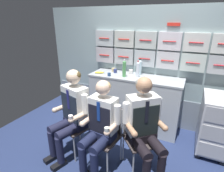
{
  "coord_description": "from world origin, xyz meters",
  "views": [
    {
      "loc": [
        0.72,
        -1.82,
        1.93
      ],
      "look_at": [
        -0.32,
        0.44,
        1.0
      ],
      "focal_mm": 28.77,
      "sensor_mm": 36.0,
      "label": 1
    }
  ],
  "objects_px": {
    "crew_member_right": "(100,124)",
    "folding_chair_by_counter": "(138,131)",
    "folding_chair_right": "(107,129)",
    "folding_chair_left": "(81,119)",
    "service_trolley": "(214,123)",
    "water_bottle_clear": "(140,67)",
    "snack_banana": "(99,72)",
    "espresso_cup_small": "(113,70)",
    "crew_member_by_counter": "(144,124)",
    "crew_member_left": "(71,110)"
  },
  "relations": [
    {
      "from": "folding_chair_right",
      "to": "crew_member_by_counter",
      "type": "xyz_separation_m",
      "value": [
        0.51,
        0.03,
        0.21
      ]
    },
    {
      "from": "service_trolley",
      "to": "snack_banana",
      "type": "xyz_separation_m",
      "value": [
        -1.96,
        0.07,
        0.52
      ]
    },
    {
      "from": "service_trolley",
      "to": "espresso_cup_small",
      "type": "relative_size",
      "value": 12.98
    },
    {
      "from": "crew_member_by_counter",
      "to": "folding_chair_right",
      "type": "bearing_deg",
      "value": -176.84
    },
    {
      "from": "folding_chair_by_counter",
      "to": "snack_banana",
      "type": "distance_m",
      "value": 1.36
    },
    {
      "from": "crew_member_right",
      "to": "crew_member_by_counter",
      "type": "relative_size",
      "value": 0.96
    },
    {
      "from": "water_bottle_clear",
      "to": "snack_banana",
      "type": "distance_m",
      "value": 0.74
    },
    {
      "from": "snack_banana",
      "to": "water_bottle_clear",
      "type": "bearing_deg",
      "value": 20.33
    },
    {
      "from": "espresso_cup_small",
      "to": "folding_chair_right",
      "type": "bearing_deg",
      "value": -69.78
    },
    {
      "from": "folding_chair_by_counter",
      "to": "crew_member_by_counter",
      "type": "distance_m",
      "value": 0.26
    },
    {
      "from": "folding_chair_right",
      "to": "espresso_cup_small",
      "type": "distance_m",
      "value": 1.32
    },
    {
      "from": "crew_member_left",
      "to": "folding_chair_right",
      "type": "bearing_deg",
      "value": 7.36
    },
    {
      "from": "crew_member_by_counter",
      "to": "snack_banana",
      "type": "distance_m",
      "value": 1.45
    },
    {
      "from": "service_trolley",
      "to": "water_bottle_clear",
      "type": "bearing_deg",
      "value": 165.72
    },
    {
      "from": "folding_chair_left",
      "to": "folding_chair_by_counter",
      "type": "bearing_deg",
      "value": 4.1
    },
    {
      "from": "water_bottle_clear",
      "to": "folding_chair_right",
      "type": "bearing_deg",
      "value": -93.95
    },
    {
      "from": "folding_chair_left",
      "to": "espresso_cup_small",
      "type": "xyz_separation_m",
      "value": [
        0.06,
        1.06,
        0.51
      ]
    },
    {
      "from": "folding_chair_right",
      "to": "snack_banana",
      "type": "xyz_separation_m",
      "value": [
        -0.6,
        0.92,
        0.49
      ]
    },
    {
      "from": "folding_chair_by_counter",
      "to": "water_bottle_clear",
      "type": "bearing_deg",
      "value": 107.37
    },
    {
      "from": "folding_chair_left",
      "to": "water_bottle_clear",
      "type": "distance_m",
      "value": 1.37
    },
    {
      "from": "crew_member_left",
      "to": "snack_banana",
      "type": "height_order",
      "value": "crew_member_left"
    },
    {
      "from": "folding_chair_right",
      "to": "snack_banana",
      "type": "bearing_deg",
      "value": 123.27
    },
    {
      "from": "crew_member_right",
      "to": "espresso_cup_small",
      "type": "distance_m",
      "value": 1.41
    },
    {
      "from": "folding_chair_left",
      "to": "folding_chair_right",
      "type": "bearing_deg",
      "value": -9.61
    },
    {
      "from": "crew_member_by_counter",
      "to": "snack_banana",
      "type": "xyz_separation_m",
      "value": [
        -1.11,
        0.89,
        0.29
      ]
    },
    {
      "from": "service_trolley",
      "to": "folding_chair_by_counter",
      "type": "relative_size",
      "value": 1.08
    },
    {
      "from": "service_trolley",
      "to": "folding_chair_by_counter",
      "type": "xyz_separation_m",
      "value": [
        -0.96,
        -0.7,
        0.03
      ]
    },
    {
      "from": "crew_member_by_counter",
      "to": "water_bottle_clear",
      "type": "relative_size",
      "value": 4.51
    },
    {
      "from": "service_trolley",
      "to": "water_bottle_clear",
      "type": "xyz_separation_m",
      "value": [
        -1.28,
        0.33,
        0.64
      ]
    },
    {
      "from": "folding_chair_left",
      "to": "crew_member_left",
      "type": "height_order",
      "value": "crew_member_left"
    },
    {
      "from": "water_bottle_clear",
      "to": "folding_chair_by_counter",
      "type": "bearing_deg",
      "value": -72.63
    },
    {
      "from": "folding_chair_by_counter",
      "to": "snack_banana",
      "type": "xyz_separation_m",
      "value": [
        -1.01,
        0.78,
        0.49
      ]
    },
    {
      "from": "crew_member_right",
      "to": "espresso_cup_small",
      "type": "height_order",
      "value": "crew_member_right"
    },
    {
      "from": "folding_chair_left",
      "to": "crew_member_left",
      "type": "distance_m",
      "value": 0.26
    },
    {
      "from": "folding_chair_left",
      "to": "crew_member_by_counter",
      "type": "distance_m",
      "value": 1.01
    },
    {
      "from": "folding_chair_left",
      "to": "crew_member_by_counter",
      "type": "bearing_deg",
      "value": -3.08
    },
    {
      "from": "water_bottle_clear",
      "to": "espresso_cup_small",
      "type": "bearing_deg",
      "value": -176.53
    },
    {
      "from": "crew_member_right",
      "to": "folding_chair_by_counter",
      "type": "xyz_separation_m",
      "value": [
        0.42,
        0.3,
        -0.17
      ]
    },
    {
      "from": "service_trolley",
      "to": "crew_member_by_counter",
      "type": "relative_size",
      "value": 0.69
    },
    {
      "from": "folding_chair_right",
      "to": "snack_banana",
      "type": "height_order",
      "value": "snack_banana"
    },
    {
      "from": "crew_member_right",
      "to": "service_trolley",
      "type": "bearing_deg",
      "value": 36.22
    },
    {
      "from": "crew_member_left",
      "to": "snack_banana",
      "type": "relative_size",
      "value": 7.52
    },
    {
      "from": "crew_member_left",
      "to": "espresso_cup_small",
      "type": "relative_size",
      "value": 18.69
    },
    {
      "from": "folding_chair_right",
      "to": "espresso_cup_small",
      "type": "relative_size",
      "value": 12.02
    },
    {
      "from": "folding_chair_right",
      "to": "folding_chair_left",
      "type": "bearing_deg",
      "value": 170.39
    },
    {
      "from": "crew_member_left",
      "to": "folding_chair_left",
      "type": "bearing_deg",
      "value": 72.09
    },
    {
      "from": "service_trolley",
      "to": "espresso_cup_small",
      "type": "xyz_separation_m",
      "value": [
        -1.78,
        0.3,
        0.54
      ]
    },
    {
      "from": "folding_chair_by_counter",
      "to": "service_trolley",
      "type": "bearing_deg",
      "value": 36.35
    },
    {
      "from": "water_bottle_clear",
      "to": "crew_member_by_counter",
      "type": "bearing_deg",
      "value": -69.59
    },
    {
      "from": "folding_chair_right",
      "to": "crew_member_by_counter",
      "type": "relative_size",
      "value": 0.64
    }
  ]
}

